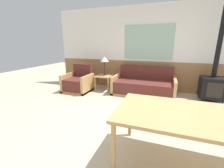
# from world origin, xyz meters

# --- Properties ---
(ground_plane) EXTENTS (16.00, 16.00, 0.00)m
(ground_plane) POSITION_xyz_m (0.00, 0.00, 0.00)
(ground_plane) COLOR beige
(wall_back) EXTENTS (7.20, 0.09, 2.70)m
(wall_back) POSITION_xyz_m (-0.02, 2.63, 1.36)
(wall_back) COLOR #996B42
(wall_back) RESTS_ON ground_plane
(couch) EXTENTS (1.85, 0.88, 0.82)m
(couch) POSITION_xyz_m (-0.35, 2.05, 0.25)
(couch) COLOR tan
(couch) RESTS_ON ground_plane
(armchair) EXTENTS (0.83, 0.79, 0.86)m
(armchair) POSITION_xyz_m (-2.43, 1.64, 0.26)
(armchair) COLOR tan
(armchair) RESTS_ON ground_plane
(side_table) EXTENTS (0.52, 0.52, 0.50)m
(side_table) POSITION_xyz_m (-1.66, 2.03, 0.42)
(side_table) COLOR tan
(side_table) RESTS_ON ground_plane
(table_lamp) EXTENTS (0.28, 0.28, 0.61)m
(table_lamp) POSITION_xyz_m (-1.67, 2.12, 1.02)
(table_lamp) COLOR #262628
(table_lamp) RESTS_ON side_table
(book_stack) EXTENTS (0.17, 0.13, 0.02)m
(book_stack) POSITION_xyz_m (-1.69, 1.95, 0.51)
(book_stack) COLOR #B22823
(book_stack) RESTS_ON side_table
(dining_table) EXTENTS (1.70, 0.97, 0.74)m
(dining_table) POSITION_xyz_m (0.54, -0.65, 0.67)
(dining_table) COLOR tan
(dining_table) RESTS_ON ground_plane
(wood_stove) EXTENTS (0.59, 0.50, 2.46)m
(wood_stove) POSITION_xyz_m (1.47, 2.08, 0.53)
(wood_stove) COLOR black
(wood_stove) RESTS_ON ground_plane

